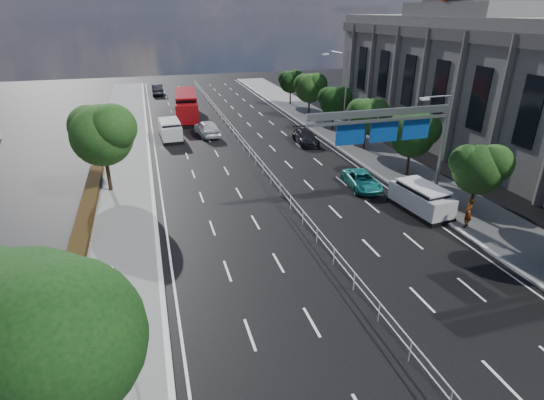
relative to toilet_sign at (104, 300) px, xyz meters
name	(u,v)px	position (x,y,z in m)	size (l,w,h in m)	color
ground	(369,310)	(10.95, 0.00, -2.94)	(160.00, 160.00, 0.00)	black
sidewalk_near	(102,363)	(-0.55, 0.00, -2.87)	(5.00, 140.00, 0.14)	slate
kerb_near	(168,350)	(1.95, 0.00, -2.87)	(0.25, 140.00, 0.15)	silver
kerb_far	(527,277)	(19.95, 0.00, -2.87)	(0.25, 140.00, 0.15)	silver
median_fence	(251,153)	(10.95, 22.50, -2.42)	(0.05, 85.00, 1.02)	silver
hedge_near	(68,290)	(-2.35, 5.00, -2.58)	(1.00, 36.00, 0.44)	black
toilet_sign	(104,300)	(0.00, 0.00, 0.00)	(1.62, 0.18, 4.34)	gray
overhead_gantry	(396,126)	(17.69, 10.05, 2.66)	(10.24, 0.38, 7.45)	gray
streetlight_far	(343,89)	(21.46, 26.00, 2.27)	(2.78, 2.40, 9.00)	gray
civic_hall	(482,79)	(34.67, 22.00, 3.33)	(14.40, 36.00, 14.35)	slate
near_tree_big	(24,344)	(-1.17, -4.53, 2.33)	(5.72, 5.33, 7.71)	black
near_tree_back	(102,132)	(-0.99, 17.97, 1.67)	(4.84, 4.51, 6.69)	black
far_tree_c	(480,167)	(22.20, 6.98, 0.48)	(3.52, 3.28, 4.94)	black
far_tree_d	(413,133)	(22.20, 14.48, 0.74)	(3.85, 3.59, 5.34)	black
far_tree_e	(367,114)	(22.20, 21.98, 0.61)	(3.63, 3.38, 5.13)	black
far_tree_f	(335,100)	(22.20, 29.48, 0.55)	(3.52, 3.28, 5.02)	black
far_tree_g	(310,87)	(22.20, 36.98, 0.81)	(3.96, 3.69, 5.45)	black
far_tree_h	(291,80)	(22.20, 44.48, 0.48)	(3.41, 3.18, 4.91)	black
white_minivan	(170,130)	(4.33, 31.13, -1.94)	(2.25, 4.81, 2.05)	black
red_bus	(187,105)	(7.04, 40.20, -1.24)	(3.56, 11.15, 3.28)	black
near_car_silver	(207,128)	(8.26, 31.52, -2.10)	(2.00, 4.96, 1.69)	silver
near_car_dark	(158,90)	(4.22, 58.11, -2.13)	(1.72, 4.94, 1.63)	black
silver_minivan	(421,199)	(19.25, 8.40, -2.00)	(2.44, 4.81, 1.92)	black
parked_car_teal	(362,180)	(17.45, 13.36, -2.33)	(2.03, 4.40, 1.22)	#1B7975
parked_car_dark	(305,137)	(17.45, 25.69, -2.27)	(1.89, 4.64, 1.35)	black
pedestrian_a	(468,213)	(20.55, 5.43, -1.86)	(0.69, 0.45, 1.89)	gray
pedestrian_b	(343,131)	(21.63, 25.63, -1.93)	(0.85, 0.66, 1.75)	gray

